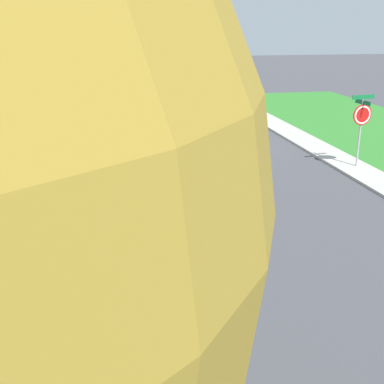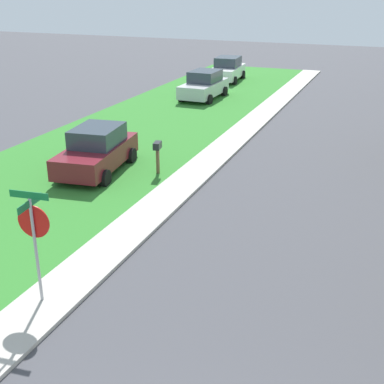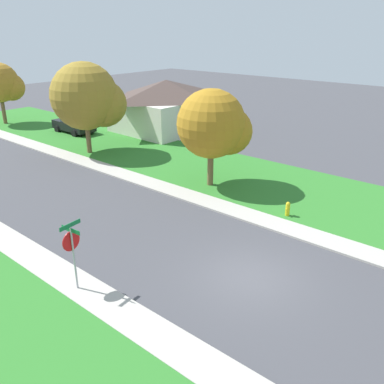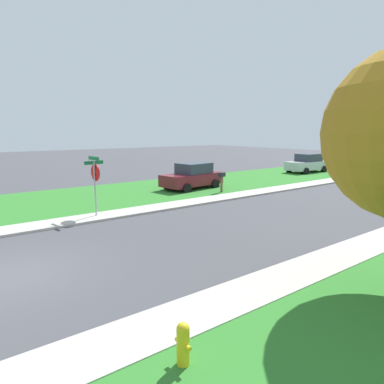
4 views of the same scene
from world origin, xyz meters
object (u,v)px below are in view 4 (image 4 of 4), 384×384
(car_white_far_down_street, at_px, (340,159))
(mailbox, at_px, (222,177))
(car_maroon_kerbside_mid, at_px, (192,176))
(fire_hydrant, at_px, (183,344))
(stop_sign_far_corner, at_px, (95,176))
(car_silver_behind_trees, at_px, (307,163))

(car_white_far_down_street, distance_m, mailbox, 20.29)
(car_maroon_kerbside_mid, distance_m, fire_hydrant, 17.98)
(stop_sign_far_corner, height_order, car_silver_behind_trees, stop_sign_far_corner)
(car_white_far_down_street, bearing_deg, fire_hydrant, -63.57)
(stop_sign_far_corner, relative_size, mailbox, 2.11)
(fire_hydrant, height_order, mailbox, mailbox)
(car_maroon_kerbside_mid, distance_m, car_white_far_down_street, 20.52)
(mailbox, bearing_deg, car_white_far_down_street, 100.71)
(car_maroon_kerbside_mid, bearing_deg, car_silver_behind_trees, 93.50)
(car_maroon_kerbside_mid, bearing_deg, fire_hydrant, -37.84)
(car_white_far_down_street, height_order, mailbox, car_white_far_down_street)
(car_silver_behind_trees, relative_size, mailbox, 3.32)
(stop_sign_far_corner, bearing_deg, car_maroon_kerbside_mid, 113.09)
(car_silver_behind_trees, bearing_deg, fire_hydrant, -58.96)
(fire_hydrant, bearing_deg, mailbox, 135.80)
(car_maroon_kerbside_mid, relative_size, car_white_far_down_street, 1.02)
(car_silver_behind_trees, distance_m, car_white_far_down_street, 6.51)
(stop_sign_far_corner, xyz_separation_m, car_maroon_kerbside_mid, (-3.46, 8.11, -1.01))
(stop_sign_far_corner, distance_m, car_white_far_down_street, 29.02)
(car_maroon_kerbside_mid, xyz_separation_m, mailbox, (2.31, 0.53, 0.14))
(car_silver_behind_trees, height_order, car_maroon_kerbside_mid, same)
(car_silver_behind_trees, relative_size, fire_hydrant, 5.23)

